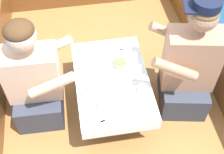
% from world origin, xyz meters
% --- Properties ---
extents(ground_plane, '(60.00, 60.00, 0.00)m').
position_xyz_m(ground_plane, '(0.00, 0.00, 0.00)').
color(ground_plane, navy).
extents(boat_deck, '(1.92, 2.84, 0.35)m').
position_xyz_m(boat_deck, '(0.00, 0.00, 0.18)').
color(boat_deck, '#9E6B38').
rests_on(boat_deck, ground_plane).
extents(gunwale_starboard, '(0.06, 2.84, 0.37)m').
position_xyz_m(gunwale_starboard, '(0.93, 0.00, 0.54)').
color(gunwale_starboard, brown).
rests_on(gunwale_starboard, boat_deck).
extents(cockpit_table, '(0.57, 0.87, 0.35)m').
position_xyz_m(cockpit_table, '(0.00, -0.03, 0.66)').
color(cockpit_table, '#B2B2B7').
rests_on(cockpit_table, boat_deck).
extents(person_port, '(0.53, 0.45, 0.96)m').
position_xyz_m(person_port, '(-0.58, 0.01, 0.74)').
color(person_port, '#333847').
rests_on(person_port, boat_deck).
extents(person_starboard, '(0.57, 0.52, 1.06)m').
position_xyz_m(person_starboard, '(0.58, -0.08, 0.78)').
color(person_starboard, '#333847').
rests_on(person_starboard, boat_deck).
extents(plate_sandwich, '(0.19, 0.19, 0.01)m').
position_xyz_m(plate_sandwich, '(0.09, 0.09, 0.70)').
color(plate_sandwich, white).
rests_on(plate_sandwich, cockpit_table).
extents(plate_bread, '(0.19, 0.19, 0.01)m').
position_xyz_m(plate_bread, '(-0.11, 0.20, 0.70)').
color(plate_bread, white).
rests_on(plate_bread, cockpit_table).
extents(sandwich, '(0.11, 0.10, 0.05)m').
position_xyz_m(sandwich, '(0.09, 0.09, 0.73)').
color(sandwich, tan).
rests_on(sandwich, plate_sandwich).
extents(bowl_port_near, '(0.13, 0.13, 0.04)m').
position_xyz_m(bowl_port_near, '(-0.14, -0.09, 0.72)').
color(bowl_port_near, white).
rests_on(bowl_port_near, cockpit_table).
extents(bowl_starboard_near, '(0.15, 0.15, 0.04)m').
position_xyz_m(bowl_starboard_near, '(0.05, -0.25, 0.72)').
color(bowl_starboard_near, white).
rests_on(bowl_starboard_near, cockpit_table).
extents(coffee_cup_port, '(0.09, 0.06, 0.06)m').
position_xyz_m(coffee_cup_port, '(0.20, -0.19, 0.73)').
color(coffee_cup_port, white).
rests_on(coffee_cup_port, cockpit_table).
extents(coffee_cup_starboard, '(0.10, 0.08, 0.06)m').
position_xyz_m(coffee_cup_starboard, '(-0.11, -0.26, 0.73)').
color(coffee_cup_starboard, white).
rests_on(coffee_cup_starboard, cockpit_table).
extents(tin_can, '(0.07, 0.07, 0.05)m').
position_xyz_m(tin_can, '(-0.20, 0.09, 0.72)').
color(tin_can, silver).
rests_on(tin_can, cockpit_table).
extents(utensil_knife_starboard, '(0.09, 0.16, 0.00)m').
position_xyz_m(utensil_knife_starboard, '(0.10, 0.26, 0.70)').
color(utensil_knife_starboard, silver).
rests_on(utensil_knife_starboard, cockpit_table).
extents(utensil_spoon_port, '(0.15, 0.10, 0.01)m').
position_xyz_m(utensil_spoon_port, '(-0.05, 0.01, 0.70)').
color(utensil_spoon_port, silver).
rests_on(utensil_spoon_port, cockpit_table).
extents(utensil_fork_port, '(0.16, 0.09, 0.00)m').
position_xyz_m(utensil_fork_port, '(0.18, 0.24, 0.70)').
color(utensil_fork_port, silver).
rests_on(utensil_fork_port, cockpit_table).
extents(utensil_knife_port, '(0.10, 0.15, 0.00)m').
position_xyz_m(utensil_knife_port, '(0.19, -0.39, 0.70)').
color(utensil_knife_port, silver).
rests_on(utensil_knife_port, cockpit_table).
extents(utensil_fork_starboard, '(0.17, 0.07, 0.00)m').
position_xyz_m(utensil_fork_starboard, '(-0.17, -0.42, 0.70)').
color(utensil_fork_starboard, silver).
rests_on(utensil_fork_starboard, cockpit_table).
extents(utensil_spoon_center, '(0.17, 0.07, 0.01)m').
position_xyz_m(utensil_spoon_center, '(0.15, -0.08, 0.70)').
color(utensil_spoon_center, silver).
rests_on(utensil_spoon_center, cockpit_table).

